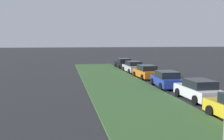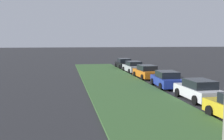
# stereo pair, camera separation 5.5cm
# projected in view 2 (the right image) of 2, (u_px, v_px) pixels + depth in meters

# --- Properties ---
(grass_median) EXTENTS (60.00, 6.00, 0.12)m
(grass_median) POSITION_uv_depth(u_px,v_px,m) (143.00, 106.00, 17.35)
(grass_median) COLOR #3D6633
(grass_median) RESTS_ON ground
(parked_car_white) EXTENTS (4.33, 2.08, 1.47)m
(parked_car_white) POSITION_uv_depth(u_px,v_px,m) (198.00, 90.00, 19.28)
(parked_car_white) COLOR silver
(parked_car_white) RESTS_ON ground
(parked_car_blue) EXTENTS (4.39, 2.20, 1.47)m
(parked_car_blue) POSITION_uv_depth(u_px,v_px,m) (167.00, 80.00, 24.46)
(parked_car_blue) COLOR #23389E
(parked_car_blue) RESTS_ON ground
(parked_car_orange) EXTENTS (4.38, 2.18, 1.47)m
(parked_car_orange) POSITION_uv_depth(u_px,v_px,m) (146.00, 72.00, 30.18)
(parked_car_orange) COLOR orange
(parked_car_orange) RESTS_ON ground
(parked_car_silver) EXTENTS (4.38, 2.18, 1.47)m
(parked_car_silver) POSITION_uv_depth(u_px,v_px,m) (133.00, 67.00, 35.71)
(parked_car_silver) COLOR #B2B5BA
(parked_car_silver) RESTS_ON ground
(parked_car_black) EXTENTS (4.35, 2.11, 1.47)m
(parked_car_black) POSITION_uv_depth(u_px,v_px,m) (124.00, 63.00, 41.06)
(parked_car_black) COLOR black
(parked_car_black) RESTS_ON ground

